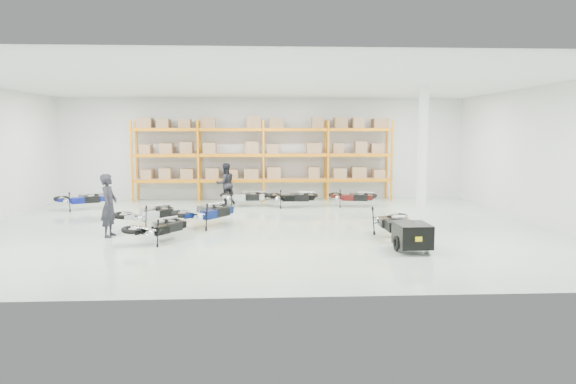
{
  "coord_description": "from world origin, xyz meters",
  "views": [
    {
      "loc": [
        -0.07,
        -16.12,
        3.04
      ],
      "look_at": [
        0.76,
        0.18,
        1.1
      ],
      "focal_mm": 32.0,
      "sensor_mm": 36.0,
      "label": 1
    }
  ],
  "objects": [
    {
      "name": "moto_back_b",
      "position": [
        -0.79,
        4.61,
        0.53
      ],
      "size": [
        1.75,
        0.91,
        1.11
      ],
      "primitive_type": null,
      "rotation": [
        0.0,
        -0.09,
        1.54
      ],
      "color": "#9FA3A8",
      "rests_on": "ground"
    },
    {
      "name": "pallet_rack",
      "position": [
        -0.0,
        6.45,
        2.26
      ],
      "size": [
        11.28,
        0.98,
        3.62
      ],
      "color": "orange",
      "rests_on": "ground"
    },
    {
      "name": "structural_column",
      "position": [
        5.2,
        0.5,
        2.25
      ],
      "size": [
        0.25,
        0.25,
        4.5
      ],
      "primitive_type": "cube",
      "color": "white",
      "rests_on": "ground"
    },
    {
      "name": "moto_back_c",
      "position": [
        1.16,
        4.26,
        0.54
      ],
      "size": [
        1.79,
        0.92,
        1.14
      ],
      "primitive_type": null,
      "rotation": [
        0.0,
        -0.09,
        1.55
      ],
      "color": "black",
      "rests_on": "ground"
    },
    {
      "name": "room",
      "position": [
        0.0,
        0.0,
        2.25
      ],
      "size": [
        18.0,
        18.0,
        18.0
      ],
      "color": "#B2C7B7",
      "rests_on": "ground"
    },
    {
      "name": "person_back",
      "position": [
        -1.59,
        5.25,
        0.86
      ],
      "size": [
        1.04,
        0.95,
        1.72
      ],
      "primitive_type": "imported",
      "rotation": [
        0.0,
        0.0,
        3.59
      ],
      "color": "black",
      "rests_on": "ground"
    },
    {
      "name": "moto_black_far_left",
      "position": [
        -2.92,
        -2.08,
        0.53
      ],
      "size": [
        1.7,
        1.91,
        1.12
      ],
      "primitive_type": null,
      "rotation": [
        0.0,
        -0.09,
        2.53
      ],
      "color": "black",
      "rests_on": "ground"
    },
    {
      "name": "person_left",
      "position": [
        -4.48,
        -1.26,
        0.91
      ],
      "size": [
        0.47,
        0.69,
        1.83
      ],
      "primitive_type": "imported",
      "rotation": [
        0.0,
        0.0,
        1.52
      ],
      "color": "black",
      "rests_on": "ground"
    },
    {
      "name": "moto_silver_left",
      "position": [
        -3.63,
        0.06,
        0.58
      ],
      "size": [
        1.94,
        2.05,
        1.22
      ],
      "primitive_type": null,
      "rotation": [
        0.0,
        -0.09,
        2.44
      ],
      "color": "silver",
      "rests_on": "ground"
    },
    {
      "name": "trailer",
      "position": [
        3.72,
        -3.53,
        0.41
      ],
      "size": [
        0.9,
        1.7,
        0.71
      ],
      "rotation": [
        0.0,
        0.0,
        0.02
      ],
      "color": "black",
      "rests_on": "ground"
    },
    {
      "name": "moto_touring_right",
      "position": [
        3.72,
        -1.93,
        0.59
      ],
      "size": [
        0.96,
        1.92,
        1.24
      ],
      "primitive_type": null,
      "rotation": [
        0.0,
        -0.09,
        -0.0
      ],
      "color": "black",
      "rests_on": "ground"
    },
    {
      "name": "moto_blue_centre",
      "position": [
        -1.84,
        0.15,
        0.61
      ],
      "size": [
        2.01,
        2.16,
        1.28
      ],
      "primitive_type": null,
      "rotation": [
        0.0,
        -0.09,
        2.47
      ],
      "color": "#071448",
      "rests_on": "ground"
    },
    {
      "name": "moto_back_a",
      "position": [
        -7.08,
        4.06,
        0.54
      ],
      "size": [
        1.95,
        1.5,
        1.14
      ],
      "primitive_type": null,
      "rotation": [
        0.0,
        -0.09,
        1.98
      ],
      "color": "navy",
      "rests_on": "ground"
    },
    {
      "name": "moto_back_d",
      "position": [
        3.6,
        4.36,
        0.52
      ],
      "size": [
        1.84,
        1.18,
        1.1
      ],
      "primitive_type": null,
      "rotation": [
        0.0,
        -0.09,
        1.36
      ],
      "color": "#420E0D",
      "rests_on": "ground"
    }
  ]
}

